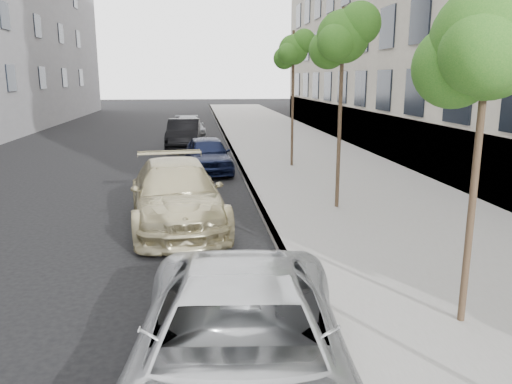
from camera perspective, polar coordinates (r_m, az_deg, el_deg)
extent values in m
cube|color=gray|center=(29.27, 2.73, 6.16)|extent=(6.40, 72.00, 0.14)
cube|color=#9E9B93|center=(28.92, -3.43, 6.07)|extent=(0.15, 72.00, 0.14)
cylinder|color=#38281C|center=(7.28, 23.87, 2.91)|extent=(0.10, 0.10, 4.53)
sphere|color=#1B5B17|center=(7.20, 25.04, 15.25)|extent=(1.47, 1.47, 1.47)
sphere|color=#1B5B17|center=(7.26, 21.69, 13.14)|extent=(1.10, 1.10, 1.10)
cylinder|color=#38281C|center=(13.22, 9.59, 9.10)|extent=(0.10, 0.10, 5.09)
sphere|color=#1B5B17|center=(13.23, 9.90, 17.09)|extent=(1.32, 1.32, 1.32)
sphere|color=#1B5B17|center=(13.17, 11.75, 18.34)|extent=(1.06, 1.06, 1.06)
sphere|color=#1B5B17|center=(13.37, 8.26, 15.81)|extent=(0.99, 0.99, 0.99)
cylinder|color=#38281C|center=(19.54, 4.21, 10.47)|extent=(0.10, 0.10, 5.11)
sphere|color=#1B5B17|center=(19.55, 4.30, 15.91)|extent=(1.13, 1.13, 1.13)
sphere|color=#1B5B17|center=(19.44, 5.49, 16.79)|extent=(0.90, 0.90, 0.90)
sphere|color=#1B5B17|center=(19.72, 3.26, 15.02)|extent=(0.84, 0.84, 0.84)
imported|color=silver|center=(5.51, -1.82, -17.82)|extent=(2.84, 5.35, 1.43)
imported|color=#BCB186|center=(12.30, -9.07, -0.20)|extent=(2.71, 5.48, 1.53)
imported|color=black|center=(19.14, -5.52, 4.31)|extent=(1.94, 4.07, 1.34)
imported|color=black|center=(25.68, -8.25, 6.58)|extent=(1.72, 4.51, 1.47)
imported|color=#999AA0|center=(30.60, -7.66, 7.38)|extent=(2.07, 4.35, 1.22)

